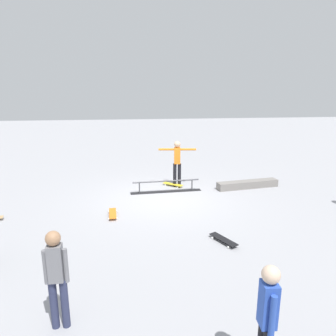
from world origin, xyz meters
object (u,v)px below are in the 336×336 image
object	(u,v)px
skater_main	(177,160)
bystander_blue_shirt	(267,318)
skate_ledge	(248,184)
skateboard_main	(173,184)
bystander_grey_shirt	(57,275)
loose_skateboard_black	(223,239)
grind_rail	(166,187)
loose_skateboard_orange	(113,213)

from	to	relation	value
skater_main	bystander_blue_shirt	size ratio (longest dim) A/B	1.09
skate_ledge	skateboard_main	distance (m)	2.78
skate_ledge	bystander_blue_shirt	bearing A→B (deg)	69.42
skateboard_main	bystander_grey_shirt	distance (m)	7.41
skater_main	bystander_grey_shirt	distance (m)	7.44
skater_main	loose_skateboard_black	bearing A→B (deg)	102.21
grind_rail	skater_main	distance (m)	1.15
skater_main	loose_skateboard_orange	world-z (taller)	skater_main
grind_rail	loose_skateboard_orange	xyz separation A→B (m)	(1.81, 1.95, -0.11)
skater_main	skateboard_main	bearing A→B (deg)	12.56
bystander_blue_shirt	loose_skateboard_orange	xyz separation A→B (m)	(2.04, -5.51, -0.82)
skate_ledge	loose_skateboard_black	world-z (taller)	skate_ledge
grind_rail	skateboard_main	distance (m)	0.72
grind_rail	skate_ledge	distance (m)	3.06
grind_rail	skate_ledge	bearing A→B (deg)	178.42
loose_skateboard_orange	loose_skateboard_black	world-z (taller)	same
bystander_grey_shirt	loose_skateboard_black	world-z (taller)	bystander_grey_shirt
bystander_blue_shirt	bystander_grey_shirt	bearing A→B (deg)	69.06
grind_rail	skater_main	xyz separation A→B (m)	(-0.50, -0.64, 0.81)
bystander_blue_shirt	loose_skateboard_orange	distance (m)	5.93
skateboard_main	bystander_grey_shirt	world-z (taller)	bystander_grey_shirt
bystander_blue_shirt	skate_ledge	bearing A→B (deg)	-16.18
bystander_blue_shirt	loose_skateboard_orange	bearing A→B (deg)	24.71
grind_rail	bystander_grey_shirt	distance (m)	6.70
grind_rail	skate_ledge	size ratio (longest dim) A/B	1.08
skateboard_main	skater_main	bearing A→B (deg)	-134.34
skate_ledge	bystander_blue_shirt	size ratio (longest dim) A/B	1.49
skate_ledge	bystander_grey_shirt	distance (m)	8.35
loose_skateboard_orange	loose_skateboard_black	bearing A→B (deg)	-129.62
skate_ledge	loose_skateboard_orange	world-z (taller)	skate_ledge
bystander_blue_shirt	skateboard_main	bearing A→B (deg)	3.66
bystander_blue_shirt	loose_skateboard_orange	size ratio (longest dim) A/B	1.95
grind_rail	loose_skateboard_black	bearing A→B (deg)	99.73
grind_rail	skater_main	bearing A→B (deg)	-130.61
skate_ledge	skater_main	size ratio (longest dim) A/B	1.37
loose_skateboard_black	skater_main	bearing A→B (deg)	-21.38
grind_rail	skateboard_main	bearing A→B (deg)	-120.90
bystander_grey_shirt	loose_skateboard_black	distance (m)	4.07
grind_rail	bystander_blue_shirt	bearing A→B (deg)	89.16
bystander_grey_shirt	bystander_blue_shirt	world-z (taller)	same
skateboard_main	loose_skateboard_orange	world-z (taller)	same
skateboard_main	loose_skateboard_orange	xyz separation A→B (m)	(2.14, 2.58, 0.00)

